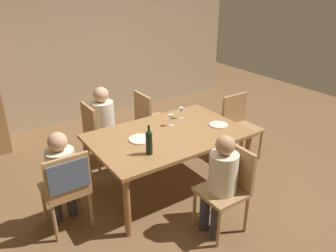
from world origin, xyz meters
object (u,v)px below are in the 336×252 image
at_px(chair_near, 228,183).
at_px(chair_far_right, 150,117).
at_px(person_woman_host, 221,178).
at_px(wine_glass_near_left, 171,118).
at_px(chair_left_end, 67,183).
at_px(wine_glass_centre, 181,111).
at_px(person_man_bearded, 105,120).
at_px(dinner_plate_guest_left, 219,125).
at_px(chair_far_left, 98,131).
at_px(wine_bottle_tall_green, 149,142).
at_px(chair_right_end, 239,122).
at_px(dining_table, 168,139).
at_px(dinner_plate_host, 141,139).
at_px(person_man_guest, 61,172).

relative_size(chair_near, chair_far_right, 1.00).
height_order(person_woman_host, wine_glass_near_left, person_woman_host).
distance_m(chair_left_end, wine_glass_centre, 1.78).
distance_m(person_man_bearded, dinner_plate_guest_left, 1.54).
relative_size(chair_far_left, wine_bottle_tall_green, 2.78).
xyz_separation_m(chair_right_end, wine_bottle_tall_green, (-1.74, -0.39, 0.35)).
bearing_deg(chair_far_left, dining_table, 27.30).
bearing_deg(chair_left_end, wine_bottle_tall_green, -11.65).
bearing_deg(chair_right_end, chair_left_end, 4.66).
bearing_deg(dinner_plate_host, dinner_plate_guest_left, -11.23).
bearing_deg(person_man_guest, person_woman_host, -38.01).
height_order(person_woman_host, person_man_guest, same).
relative_size(chair_right_end, chair_far_right, 1.00).
distance_m(chair_far_left, chair_left_end, 1.35).
bearing_deg(dinner_plate_guest_left, dinner_plate_host, 168.77).
height_order(chair_near, person_woman_host, person_woman_host).
bearing_deg(wine_bottle_tall_green, dinner_plate_host, 75.07).
distance_m(chair_left_end, person_woman_host, 1.52).
height_order(dining_table, person_man_guest, person_man_guest).
height_order(person_man_guest, dinner_plate_host, person_man_guest).
height_order(person_man_bearded, wine_glass_centre, person_man_bearded).
bearing_deg(wine_glass_centre, chair_left_end, -166.17).
height_order(chair_far_left, wine_glass_centre, chair_far_left).
height_order(chair_far_left, wine_bottle_tall_green, wine_bottle_tall_green).
bearing_deg(dinner_plate_host, person_man_bearded, 92.18).
xyz_separation_m(dining_table, dinner_plate_guest_left, (0.67, -0.16, 0.08)).
height_order(chair_left_end, person_woman_host, person_woman_host).
height_order(dining_table, chair_far_left, chair_far_left).
xyz_separation_m(person_woman_host, wine_glass_near_left, (0.19, 1.15, 0.21)).
distance_m(chair_far_right, dinner_plate_guest_left, 1.19).
distance_m(dining_table, dinner_plate_guest_left, 0.69).
xyz_separation_m(chair_far_left, chair_right_end, (1.79, -0.88, 0.00)).
xyz_separation_m(dining_table, chair_right_end, (1.30, 0.09, -0.13)).
height_order(chair_far_left, person_man_guest, person_man_guest).
distance_m(chair_near, wine_glass_centre, 1.34).
distance_m(wine_glass_near_left, wine_glass_centre, 0.28).
xyz_separation_m(wine_glass_centre, dinner_plate_guest_left, (0.25, -0.45, -0.10)).
height_order(chair_near, person_man_bearded, person_man_bearded).
bearing_deg(dinner_plate_guest_left, dining_table, 166.78).
distance_m(wine_glass_centre, dinner_plate_host, 0.81).
bearing_deg(person_woman_host, dinner_plate_guest_left, -40.54).
bearing_deg(chair_far_right, wine_glass_centre, 7.57).
relative_size(chair_near, person_man_bearded, 0.81).
relative_size(chair_right_end, dinner_plate_host, 3.30).
bearing_deg(person_woman_host, wine_bottle_tall_green, 32.02).
xyz_separation_m(chair_left_end, dinner_plate_guest_left, (1.96, -0.03, 0.15)).
bearing_deg(wine_glass_near_left, dinner_plate_host, -165.48).
bearing_deg(person_man_bearded, person_man_guest, -44.01).
height_order(person_woman_host, dinner_plate_host, person_woman_host).
bearing_deg(wine_bottle_tall_green, chair_near, -51.54).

